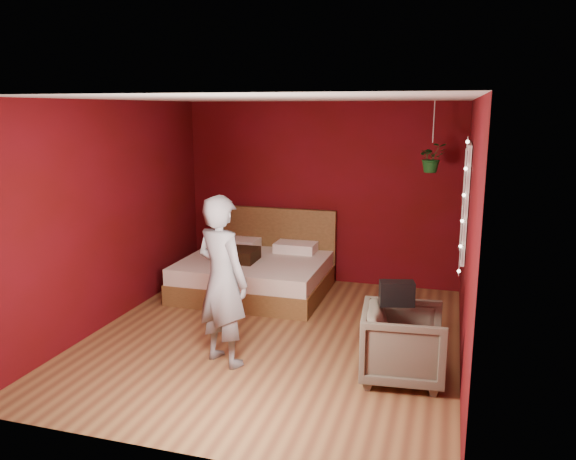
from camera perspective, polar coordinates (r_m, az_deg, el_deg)
The scene contains 10 objects.
floor at distance 6.38m, azimuth -1.51°, elevation -10.82°, with size 4.50×4.50×0.00m, color olive.
room_walls at distance 5.93m, azimuth -1.60°, elevation 4.27°, with size 4.04×4.54×2.62m.
window at distance 6.56m, azimuth 17.55°, elevation 2.90°, with size 0.05×0.97×1.27m.
fairy_lights at distance 6.04m, azimuth 17.36°, elevation 2.14°, with size 0.04×0.04×1.45m.
bed at distance 7.82m, azimuth -3.23°, elevation -4.29°, with size 1.94×1.65×1.07m.
person at distance 5.54m, azimuth -6.70°, elevation -5.15°, with size 0.62×0.41×1.70m, color slate.
armchair at distance 5.46m, azimuth 11.61°, elevation -11.25°, with size 0.75×0.77×0.70m, color #635D4E.
handbag at distance 5.37m, azimuth 10.99°, elevation -6.33°, with size 0.32×0.16×0.23m, color black.
throw_pillow at distance 7.60m, azimuth -4.94°, elevation -2.53°, with size 0.46×0.46×0.16m, color black.
hanging_plant at distance 7.20m, azimuth 14.41°, elevation 7.14°, with size 0.42×0.39×0.88m.
Camera 1 is at (1.83, -5.58, 2.51)m, focal length 35.00 mm.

